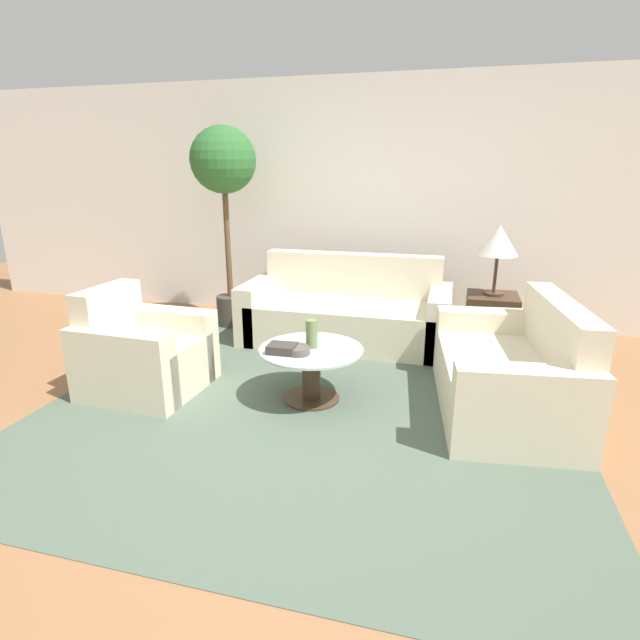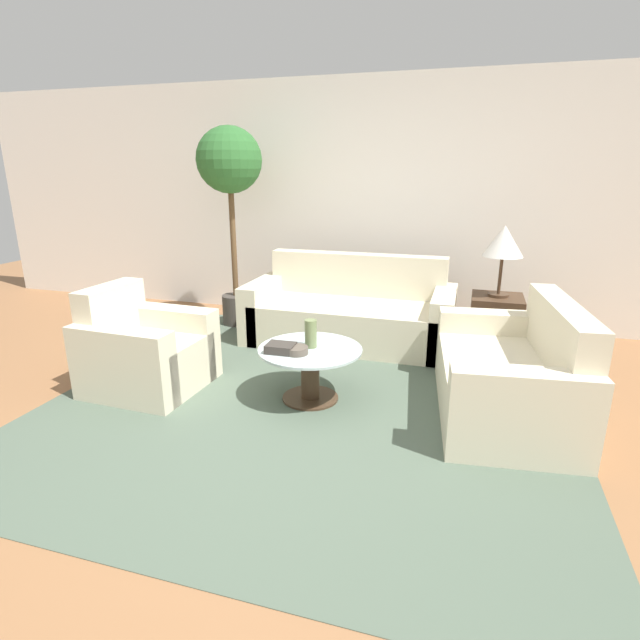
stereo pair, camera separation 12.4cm
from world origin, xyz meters
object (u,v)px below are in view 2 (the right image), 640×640
coffee_table (310,366)px  potted_plant (230,176)px  loveseat (515,379)px  armchair (143,354)px  table_lamp (504,243)px  vase (311,334)px  book_stack (281,348)px  bowl (297,350)px  sofa_main (351,314)px

coffee_table → potted_plant: 2.47m
loveseat → armchair: bearing=-89.8°
table_lamp → armchair: bearing=-149.8°
armchair → loveseat: loveseat is taller
armchair → vase: armchair is taller
table_lamp → book_stack: 2.24m
vase → bowl: 0.18m
loveseat → vase: 1.46m
vase → book_stack: (-0.17, -0.16, -0.07)m
coffee_table → vase: 0.25m
coffee_table → sofa_main: bearing=91.2°
coffee_table → book_stack: bearing=-142.3°
vase → table_lamp: bearing=45.9°
bowl → vase: bearing=72.3°
potted_plant → sofa_main: bearing=-7.3°
sofa_main → potted_plant: size_ratio=0.96×
loveseat → coffee_table: size_ratio=1.98×
table_lamp → vase: table_lamp is taller
bowl → coffee_table: bearing=68.3°
potted_plant → armchair: bearing=-88.8°
bowl → book_stack: book_stack is taller
table_lamp → book_stack: size_ratio=3.10×
sofa_main → potted_plant: 1.88m
table_lamp → vase: size_ratio=3.05×
armchair → coffee_table: (1.33, 0.15, -0.01)m
armchair → vase: size_ratio=4.03×
loveseat → coffee_table: bearing=-89.3°
sofa_main → potted_plant: potted_plant is taller
potted_plant → vase: (1.37, -1.56, -1.07)m
coffee_table → potted_plant: potted_plant is taller
sofa_main → vase: 1.41m
armchair → vase: 1.36m
bowl → table_lamp: bearing=47.9°
table_lamp → vase: 1.99m
sofa_main → bowl: (-0.02, -1.54, 0.16)m
sofa_main → coffee_table: bearing=-88.8°
armchair → loveseat: (2.76, 0.33, -0.00)m
potted_plant → table_lamp: bearing=-3.8°
sofa_main → vase: (0.03, -1.39, 0.24)m
armchair → vase: (1.33, 0.17, 0.24)m
sofa_main → armchair: 2.03m
sofa_main → bowl: sofa_main is taller
loveseat → bowl: loveseat is taller
loveseat → table_lamp: (-0.09, 1.22, 0.77)m
table_lamp → sofa_main: bearing=179.7°
armchair → table_lamp: bearing=-57.6°
vase → book_stack: bearing=-137.1°
potted_plant → loveseat: bearing=-26.5°
potted_plant → bowl: (1.32, -1.71, -1.15)m
coffee_table → potted_plant: bearing=130.9°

